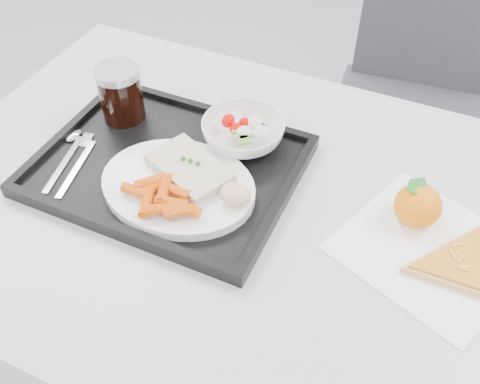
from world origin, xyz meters
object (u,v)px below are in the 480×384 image
Objects in this scene: tray at (168,167)px; tangerine at (418,205)px; pizza_slice at (468,266)px; chair at (417,81)px; table at (255,230)px; dinner_plate at (178,186)px; cola_glass at (121,93)px; salad_bowl at (243,133)px.

tangerine is at bearing 8.74° from tray.
chair is at bearing 103.17° from pizza_slice.
chair reaches higher than tangerine.
pizza_slice is (0.10, -0.07, -0.02)m from tangerine.
tray is 5.05× the size of tangerine.
dinner_plate reaches higher than table.
dinner_plate is at bearing -34.53° from cola_glass.
chair is at bearing 79.02° from table.
cola_glass reaches higher than dinner_plate.
cola_glass reaches higher than tray.
salad_bowl reaches higher than tray.
table is 13.47× the size of tangerine.
tangerine is (0.57, -0.02, -0.04)m from cola_glass.
table is 1.29× the size of chair.
chair reaches higher than tray.
dinner_plate is 0.95× the size of pizza_slice.
salad_bowl reaches higher than pizza_slice.
chair is at bearing 71.41° from dinner_plate.
dinner_plate is at bearing -163.80° from table.
tray is at bearing 176.71° from table.
tray is 0.07m from dinner_plate.
tangerine is (0.43, 0.07, 0.03)m from tray.
table is 2.67× the size of tray.
tray is 2.96× the size of salad_bowl.
dinner_plate is 0.24m from cola_glass.
dinner_plate reaches higher than tray.
chair is 10.44× the size of tangerine.
dinner_plate is 1.78× the size of salad_bowl.
table is 0.36m from cola_glass.
table is at bearing -178.66° from pizza_slice.
tangerine reaches higher than pizza_slice.
table is 11.11× the size of cola_glass.
chair reaches higher than pizza_slice.
cola_glass is (-0.15, 0.09, 0.06)m from tray.
tangerine is at bearing 144.67° from pizza_slice.
pizza_slice is (0.35, 0.01, 0.08)m from table.
tray reaches higher than table.
tray is at bearing -30.63° from cola_glass.
tray is 0.15m from salad_bowl.
cola_glass is 0.38× the size of pizza_slice.
cola_glass reaches higher than tangerine.
tangerine reaches higher than dinner_plate.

